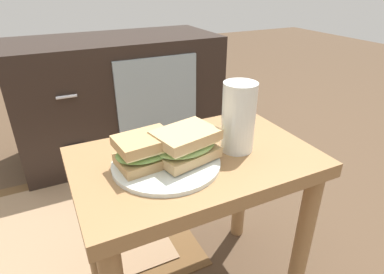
{
  "coord_description": "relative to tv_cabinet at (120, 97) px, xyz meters",
  "views": [
    {
      "loc": [
        -0.29,
        -0.58,
        0.84
      ],
      "look_at": [
        -0.01,
        0.0,
        0.51
      ],
      "focal_mm": 30.05,
      "sensor_mm": 36.0,
      "label": 1
    }
  ],
  "objects": [
    {
      "name": "plate",
      "position": [
        -0.13,
        -0.96,
        0.17
      ],
      "size": [
        0.24,
        0.24,
        0.01
      ],
      "primitive_type": "cylinder",
      "color": "silver",
      "rests_on": "side_table"
    },
    {
      "name": "sandwich_front",
      "position": [
        -0.18,
        -0.95,
        0.21
      ],
      "size": [
        0.14,
        0.11,
        0.07
      ],
      "color": "tan",
      "rests_on": "plate"
    },
    {
      "name": "beer_glass",
      "position": [
        0.05,
        -0.96,
        0.25
      ],
      "size": [
        0.08,
        0.08,
        0.17
      ],
      "color": "silver",
      "rests_on": "side_table"
    },
    {
      "name": "side_table",
      "position": [
        -0.06,
        -0.95,
        0.08
      ],
      "size": [
        0.56,
        0.36,
        0.46
      ],
      "color": "olive",
      "rests_on": "ground"
    },
    {
      "name": "area_rug",
      "position": [
        -0.44,
        -0.52,
        -0.29
      ],
      "size": [
        0.94,
        0.76,
        0.01
      ],
      "color": "brown",
      "rests_on": "ground"
    },
    {
      "name": "sandwich_back",
      "position": [
        -0.09,
        -0.97,
        0.22
      ],
      "size": [
        0.16,
        0.13,
        0.07
      ],
      "color": "tan",
      "rests_on": "plate"
    },
    {
      "name": "tv_cabinet",
      "position": [
        0.0,
        0.0,
        0.0
      ],
      "size": [
        0.96,
        0.46,
        0.58
      ],
      "color": "black",
      "rests_on": "ground"
    }
  ]
}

